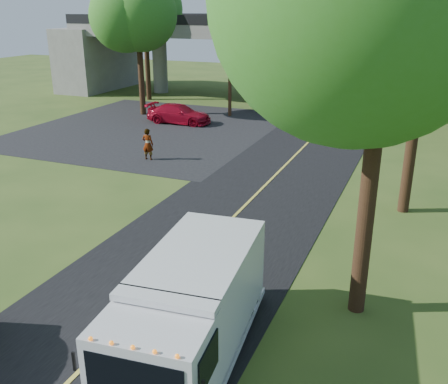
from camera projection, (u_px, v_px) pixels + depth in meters
The scene contains 12 objects.
ground at pixel (165, 287), 14.99m from camera, with size 120.00×120.00×0.00m, color #324B1B.
road at pixel (267, 184), 23.65m from camera, with size 7.00×90.00×0.02m, color black.
parking_lot at pixel (151, 128), 34.52m from camera, with size 16.00×18.00×0.01m, color black.
lane_line at pixel (267, 184), 23.64m from camera, with size 0.12×90.00×0.01m, color gold.
overpass at pixel (350, 50), 41.12m from camera, with size 54.00×10.00×7.30m.
traffic_signal at pixel (258, 72), 38.55m from camera, with size 0.18×0.22×5.20m.
utility_pole at pixel (230, 55), 36.87m from camera, with size 1.60×0.26×9.00m.
tree_left_lot at pixel (139, 7), 36.09m from camera, with size 5.60×5.50×10.50m.
tree_left_far at pixel (146, 13), 42.52m from camera, with size 5.26×5.16×9.89m.
step_van at pixel (191, 308), 11.47m from camera, with size 2.83×6.27×2.55m.
red_sedan at pixel (179, 114), 35.83m from camera, with size 1.91×4.70×1.36m, color maroon.
pedestrian at pixel (148, 144), 27.16m from camera, with size 0.64×0.42×1.75m, color gray.
Camera 1 is at (6.64, -11.39, 7.89)m, focal length 40.00 mm.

